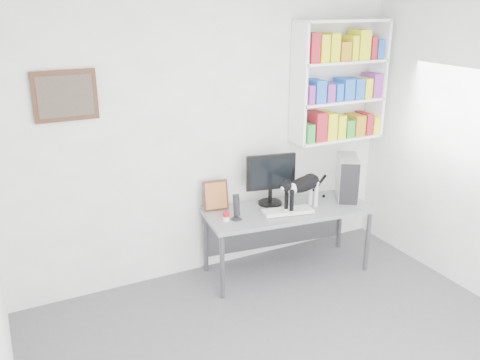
# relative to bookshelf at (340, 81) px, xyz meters

# --- Properties ---
(room) EXTENTS (4.01, 4.01, 2.70)m
(room) POSITION_rel_bookshelf_xyz_m (-1.40, -1.85, -0.50)
(room) COLOR #5B5A60
(room) RESTS_ON ground
(bookshelf) EXTENTS (1.03, 0.28, 1.24)m
(bookshelf) POSITION_rel_bookshelf_xyz_m (0.00, 0.00, 0.00)
(bookshelf) COLOR white
(bookshelf) RESTS_ON room
(wall_art) EXTENTS (0.52, 0.04, 0.42)m
(wall_art) POSITION_rel_bookshelf_xyz_m (-2.70, 0.12, 0.05)
(wall_art) COLOR #482917
(wall_art) RESTS_ON room
(desk) EXTENTS (1.71, 0.84, 0.69)m
(desk) POSITION_rel_bookshelf_xyz_m (-0.77, -0.30, -1.51)
(desk) COLOR gray
(desk) RESTS_ON room
(monitor) EXTENTS (0.54, 0.34, 0.54)m
(monitor) POSITION_rel_bookshelf_xyz_m (-0.86, -0.11, -0.90)
(monitor) COLOR black
(monitor) RESTS_ON desk
(keyboard) EXTENTS (0.51, 0.28, 0.04)m
(keyboard) POSITION_rel_bookshelf_xyz_m (-0.82, -0.38, -1.15)
(keyboard) COLOR white
(keyboard) RESTS_ON desk
(pc_tower) EXTENTS (0.40, 0.48, 0.44)m
(pc_tower) POSITION_rel_bookshelf_xyz_m (-0.06, -0.30, -0.94)
(pc_tower) COLOR silver
(pc_tower) RESTS_ON desk
(speaker) EXTENTS (0.12, 0.12, 0.26)m
(speaker) POSITION_rel_bookshelf_xyz_m (-1.34, -0.30, -1.04)
(speaker) COLOR black
(speaker) RESTS_ON desk
(leaning_print) EXTENTS (0.26, 0.14, 0.31)m
(leaning_print) POSITION_rel_bookshelf_xyz_m (-1.41, 0.01, -1.01)
(leaning_print) COLOR #482917
(leaning_print) RESTS_ON desk
(soup_can) EXTENTS (0.06, 0.06, 0.09)m
(soup_can) POSITION_rel_bookshelf_xyz_m (-1.44, -0.29, -1.12)
(soup_can) COLOR red
(soup_can) RESTS_ON desk
(cat) EXTENTS (0.61, 0.31, 0.36)m
(cat) POSITION_rel_bookshelf_xyz_m (-0.66, -0.38, -0.98)
(cat) COLOR black
(cat) RESTS_ON desk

